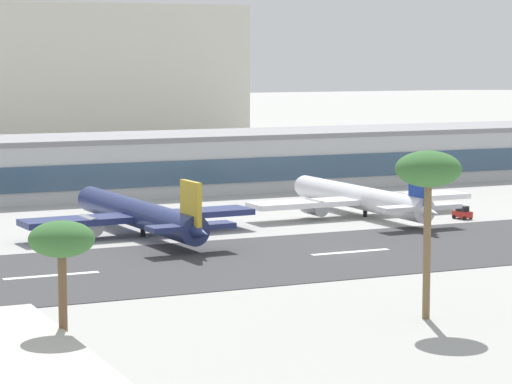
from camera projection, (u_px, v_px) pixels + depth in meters
The scene contains 11 objects.
ground_plane at pixel (349, 254), 160.34m from camera, with size 1400.00×1400.00×0.00m, color #A8A8A3.
runway_strip at pixel (346, 253), 160.98m from camera, with size 800.00×35.15×0.08m, color #38383A.
runway_centreline_dash_3 at pixel (52, 275), 143.77m from camera, with size 12.00×1.20×0.01m, color white.
runway_centreline_dash_4 at pixel (351, 252), 161.27m from camera, with size 12.00×1.20×0.01m, color white.
terminal_building at pixel (157, 163), 235.02m from camera, with size 194.54×24.34×11.56m.
distant_hotel_block at pixel (45, 77), 348.01m from camera, with size 116.92×39.26×42.66m, color beige.
airliner_gold_tail_gate_0 at pixel (142, 215), 175.65m from camera, with size 36.64×48.00×10.01m.
airliner_navy_tail_gate_1 at pixel (365, 199), 197.58m from camera, with size 41.11×45.44×9.48m.
service_baggage_tug_0 at pixel (462, 213), 194.95m from camera, with size 2.58×3.51×2.20m.
palm_tree_0 at pixel (428, 173), 118.55m from camera, with size 6.77×6.77×17.37m.
palm_tree_2 at pixel (62, 246), 86.97m from camera, with size 4.97×4.97×14.66m.
Camera 1 is at (-77.74, -138.52, 26.65)m, focal length 81.97 mm.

